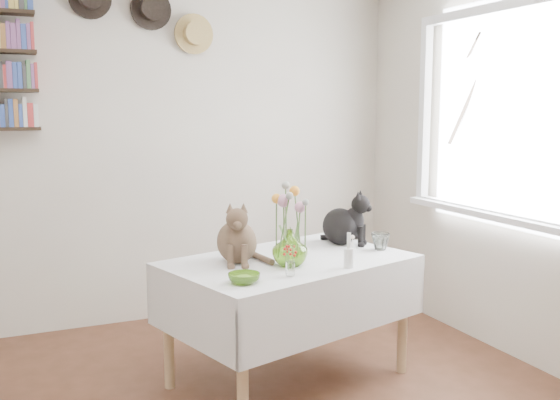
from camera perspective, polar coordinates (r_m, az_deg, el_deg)
name	(u,v)px	position (r m, az deg, el deg)	size (l,w,h in m)	color
room	(246,182)	(2.34, -3.16, 1.66)	(4.08, 4.58, 2.58)	brown
window	(499,130)	(4.08, 19.40, 6.06)	(0.12, 1.52, 1.32)	white
dining_table	(289,289)	(3.51, 0.84, -8.16)	(1.49, 1.17, 0.70)	white
tabby_cat	(237,231)	(3.37, -3.99, -2.80)	(0.23, 0.29, 0.35)	brown
black_cat	(340,217)	(3.83, 5.55, -1.53)	(0.23, 0.29, 0.34)	black
flower_vase	(290,248)	(3.29, 0.91, -4.38)	(0.19, 0.19, 0.20)	#9CD04B
green_bowl	(244,278)	(2.99, -3.31, -7.15)	(0.15, 0.15, 0.05)	#9CD04B
drinking_glass	(380,241)	(3.72, 9.16, -3.75)	(0.11, 0.11, 0.10)	white
candlestick	(349,256)	(3.28, 6.30, -5.10)	(0.05, 0.05, 0.18)	white
berry_jar	(290,260)	(3.09, 0.93, -5.51)	(0.05, 0.05, 0.18)	white
porcelain_figurine	(352,243)	(3.73, 6.64, -3.89)	(0.04, 0.04, 0.08)	white
flower_bouquet	(289,202)	(3.26, 0.87, -0.19)	(0.17, 0.13, 0.39)	#4C7233
wall_hats	(147,14)	(4.51, -12.08, 16.33)	(0.98, 0.09, 0.48)	black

